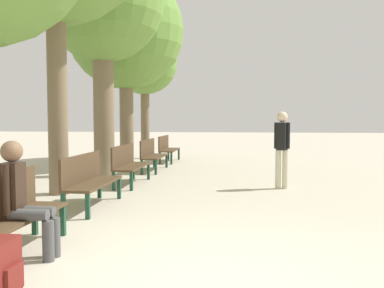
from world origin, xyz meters
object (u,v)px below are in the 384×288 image
object	(u,v)px
bench_row_0	(6,209)
tree_row_4	(145,63)
bench_row_4	(167,147)
bench_row_1	(88,178)
tree_row_2	(102,3)
tree_row_3	(126,32)
bench_row_3	(152,153)
pedestrian_near	(282,145)
person_seated	(23,196)
bench_row_2	(128,162)

from	to	relation	value
bench_row_0	tree_row_4	bearing A→B (deg)	95.25
bench_row_4	bench_row_1	bearing A→B (deg)	-90.00
tree_row_2	tree_row_4	size ratio (longest dim) A/B	1.28
bench_row_4	tree_row_3	world-z (taller)	tree_row_3
bench_row_3	pedestrian_near	xyz separation A→B (m)	(3.33, -2.64, 0.42)
pedestrian_near	bench_row_4	bearing A→B (deg)	123.12
person_seated	tree_row_3	bearing A→B (deg)	98.24
bench_row_2	bench_row_3	xyz separation A→B (m)	(0.00, 2.46, 0.00)
bench_row_0	bench_row_1	bearing A→B (deg)	90.00
bench_row_4	tree_row_2	size ratio (longest dim) A/B	0.28
tree_row_3	pedestrian_near	distance (m)	6.56
bench_row_4	tree_row_4	xyz separation A→B (m)	(-1.01, 1.17, 2.97)
bench_row_2	tree_row_4	distance (m)	6.86
bench_row_2	person_seated	world-z (taller)	person_seated
bench_row_2	bench_row_3	bearing A→B (deg)	90.00
bench_row_4	person_seated	size ratio (longest dim) A/B	1.36
bench_row_0	tree_row_4	size ratio (longest dim) A/B	0.36
tree_row_2	person_seated	xyz separation A→B (m)	(1.24, -6.42, -3.70)
pedestrian_near	tree_row_2	bearing A→B (deg)	159.79
bench_row_3	bench_row_1	bearing A→B (deg)	-90.00
bench_row_0	bench_row_2	bearing A→B (deg)	90.00
pedestrian_near	bench_row_0	bearing A→B (deg)	-125.01
bench_row_1	person_seated	world-z (taller)	person_seated
bench_row_3	tree_row_4	distance (m)	4.80
bench_row_1	bench_row_4	distance (m)	7.39
pedestrian_near	tree_row_4	bearing A→B (deg)	124.69
bench_row_3	tree_row_2	world-z (taller)	tree_row_2
bench_row_0	person_seated	size ratio (longest dim) A/B	1.36
tree_row_4	bench_row_2	bearing A→B (deg)	-80.57
bench_row_2	tree_row_4	xyz separation A→B (m)	(-1.01, 6.10, 2.97)
tree_row_2	bench_row_0	bearing A→B (deg)	-80.94
tree_row_2	pedestrian_near	size ratio (longest dim) A/B	3.74
bench_row_0	bench_row_3	size ratio (longest dim) A/B	1.00
bench_row_1	bench_row_4	world-z (taller)	same
bench_row_2	tree_row_3	world-z (taller)	tree_row_3
bench_row_3	person_seated	size ratio (longest dim) A/B	1.36
bench_row_0	person_seated	distance (m)	0.29
bench_row_3	pedestrian_near	distance (m)	4.27
bench_row_1	tree_row_3	size ratio (longest dim) A/B	0.29
bench_row_1	bench_row_2	bearing A→B (deg)	90.00
tree_row_2	tree_row_4	xyz separation A→B (m)	(-0.00, 4.68, -0.90)
person_seated	tree_row_2	bearing A→B (deg)	100.96
bench_row_2	bench_row_4	distance (m)	4.93
tree_row_4	bench_row_4	bearing A→B (deg)	-49.12
bench_row_3	person_seated	xyz separation A→B (m)	(0.23, -7.46, 0.16)
bench_row_1	bench_row_3	distance (m)	4.93
tree_row_4	tree_row_2	bearing A→B (deg)	-90.00
pedestrian_near	person_seated	bearing A→B (deg)	-122.73
bench_row_1	person_seated	size ratio (longest dim) A/B	1.36
bench_row_0	tree_row_3	world-z (taller)	tree_row_3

